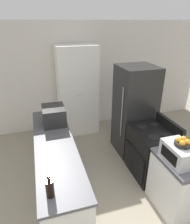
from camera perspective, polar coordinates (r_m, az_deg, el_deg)
wall_back at (r=5.05m, az=-5.32°, el=9.86°), size 7.00×0.06×2.60m
counter_left at (r=3.41m, az=-10.85°, el=-15.10°), size 0.60×2.50×0.89m
counter_right at (r=3.30m, az=22.61°, el=-18.52°), size 0.60×0.72×0.89m
pantry_cabinet at (r=4.79m, az=-5.03°, el=5.98°), size 0.92×0.61×2.11m
stove at (r=3.76m, az=15.71°, el=-10.98°), size 0.66×0.78×1.05m
refrigerator at (r=4.13m, az=11.14°, el=0.29°), size 0.72×0.71×1.82m
microwave at (r=3.64m, az=-11.65°, el=-0.90°), size 0.40×0.48×0.31m
wine_bottle at (r=2.28m, az=-12.79°, el=-20.42°), size 0.09×0.09×0.28m
toaster_oven at (r=2.87m, az=22.77°, el=-10.81°), size 0.31×0.44×0.25m
fruit_bowl at (r=2.78m, az=23.78°, el=-7.98°), size 0.20×0.20×0.10m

